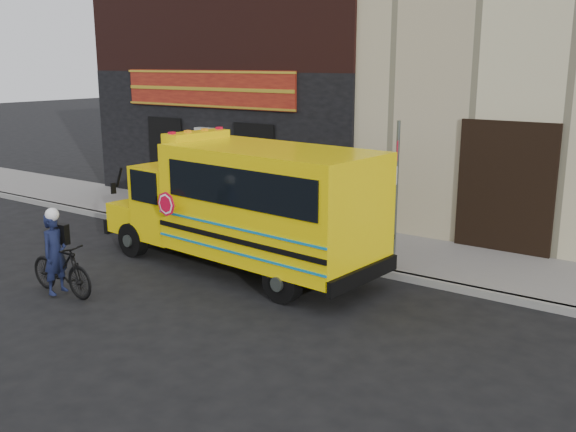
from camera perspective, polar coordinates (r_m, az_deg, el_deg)
The scene contains 8 objects.
ground at distance 13.07m, azimuth -6.40°, elevation -6.35°, with size 120.00×120.00×0.00m, color black.
curb at distance 14.99m, azimuth 0.19°, elevation -3.36°, with size 40.00×0.20×0.15m, color gray.
sidewalk at distance 16.19m, azimuth 3.24°, elevation -2.09°, with size 40.00×3.00×0.15m, color slate.
building at distance 21.35m, azimuth 12.90°, elevation 17.76°, with size 20.00×10.70×12.00m.
school_bus at distance 13.63m, azimuth -3.54°, elevation 1.14°, with size 7.06×2.74×2.92m.
sign_pole at distance 13.62m, azimuth 9.59°, elevation 2.19°, with size 0.13×0.27×3.26m.
bicycle at distance 13.23m, azimuth -19.52°, elevation -4.38°, with size 0.50×1.78×1.07m, color black.
cyclist at distance 13.14m, azimuth -19.95°, elevation -3.37°, with size 0.58×0.38×1.58m, color black.
Camera 1 is at (8.22, -9.15, 4.42)m, focal length 40.00 mm.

